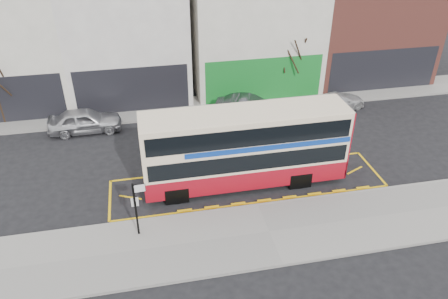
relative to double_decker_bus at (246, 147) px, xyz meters
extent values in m
plane|color=black|center=(0.13, -1.75, -2.14)|extent=(120.00, 120.00, 0.00)
cube|color=gray|center=(0.13, -4.05, -2.06)|extent=(40.00, 4.00, 0.15)
cube|color=gray|center=(0.13, -2.13, -2.06)|extent=(40.00, 0.15, 0.15)
cube|color=gray|center=(0.13, 9.25, -2.06)|extent=(50.00, 3.00, 0.15)
cube|color=silver|center=(-13.37, 13.25, 1.86)|extent=(8.00, 8.00, 8.00)
cube|color=black|center=(-13.37, 9.27, -0.54)|extent=(7.36, 0.06, 3.20)
cube|color=black|center=(-13.37, 9.29, -0.74)|extent=(5.60, 0.04, 2.00)
cube|color=white|center=(-5.37, 13.25, 2.36)|extent=(8.00, 8.00, 9.00)
cube|color=black|center=(-5.37, 9.27, -0.54)|extent=(7.36, 0.06, 3.20)
cube|color=black|center=(-5.37, 9.29, -0.74)|extent=(5.60, 0.04, 2.00)
cube|color=silver|center=(3.63, 13.25, 2.11)|extent=(9.00, 8.00, 8.50)
cube|color=#147526|center=(3.63, 9.27, -0.54)|extent=(8.28, 0.06, 3.20)
cube|color=black|center=(3.63, 9.29, -0.74)|extent=(6.30, 0.04, 2.00)
cube|color=#94473B|center=(12.63, 13.25, 1.61)|extent=(9.00, 8.00, 7.50)
cube|color=black|center=(12.63, 9.27, -0.54)|extent=(8.28, 0.06, 3.20)
cube|color=black|center=(12.63, 9.29, -0.74)|extent=(6.30, 0.04, 2.00)
cube|color=#F7E0BC|center=(-0.03, 0.00, 0.05)|extent=(10.15, 2.32, 3.74)
cube|color=maroon|center=(-0.03, 0.00, -1.31)|extent=(10.19, 2.36, 1.02)
cube|color=maroon|center=(5.02, 0.01, 0.05)|extent=(0.06, 2.35, 3.74)
cube|color=black|center=(-0.03, 0.00, -0.20)|extent=(9.75, 2.38, 0.88)
cube|color=black|center=(-0.03, 0.00, 1.18)|extent=(9.75, 2.38, 0.92)
cube|color=#0E379A|center=(0.89, 0.00, 0.54)|extent=(8.12, 2.37, 0.28)
cube|color=black|center=(-5.09, -0.01, -0.43)|extent=(0.06, 2.12, 1.48)
cube|color=black|center=(-5.09, -0.01, 1.18)|extent=(0.06, 2.12, 0.92)
cube|color=black|center=(-5.08, -0.01, 0.44)|extent=(0.05, 1.61, 0.32)
cube|color=#F7E0BC|center=(-0.03, 0.00, 1.87)|extent=(10.15, 2.23, 0.11)
cylinder|color=black|center=(-3.63, -1.04, -1.68)|extent=(0.92, 0.26, 0.92)
cylinder|color=black|center=(-3.63, 1.03, -1.68)|extent=(0.92, 0.26, 0.92)
cylinder|color=black|center=(2.64, -1.03, -1.68)|extent=(0.92, 0.26, 0.92)
cylinder|color=black|center=(2.64, 1.04, -1.68)|extent=(0.92, 0.26, 0.92)
cube|color=black|center=(-5.54, -3.02, -0.65)|extent=(0.09, 0.09, 2.69)
cube|color=white|center=(-5.27, -3.01, 0.43)|extent=(0.49, 0.07, 0.39)
cube|color=white|center=(-5.54, -2.97, -0.29)|extent=(0.31, 0.05, 0.45)
imported|color=#B8B9BE|center=(-8.43, 7.24, -1.39)|extent=(4.44, 1.84, 1.50)
imported|color=#44464C|center=(2.01, 7.00, -1.41)|extent=(4.72, 2.82, 1.47)
imported|color=silver|center=(8.12, 6.92, -1.53)|extent=(4.54, 2.93, 1.23)
cylinder|color=#332416|center=(-13.63, 9.34, -1.14)|extent=(0.24, 0.24, 2.00)
cylinder|color=#332416|center=(5.71, 9.76, -1.09)|extent=(0.24, 0.24, 2.10)
camera|label=1|loc=(-4.73, -17.92, 11.26)|focal=35.00mm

